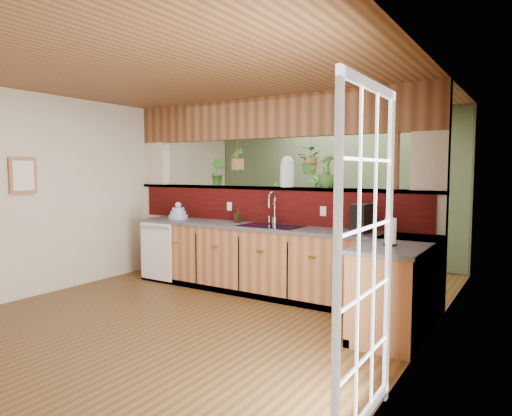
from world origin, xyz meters
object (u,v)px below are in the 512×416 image
Objects in this scene: soap_dispenser at (238,216)px; glass_jar at (287,172)px; faucet at (273,207)px; dish_stack at (178,214)px; shelving_console at (298,232)px; paper_towel at (390,232)px; coffee_maker at (362,219)px.

soap_dispenser is 0.91m from glass_jar.
faucet reaches higher than dish_stack.
glass_jar is (1.62, 0.36, 0.62)m from dish_stack.
shelving_console is at bearing 108.43° from faucet.
paper_towel reaches higher than dish_stack.
glass_jar reaches higher than faucet.
glass_jar reaches higher than shelving_console.
soap_dispenser is at bearing -81.41° from shelving_console.
shelving_console is (-0.71, 2.12, -0.64)m from faucet.
soap_dispenser is at bearing 5.82° from dish_stack.
dish_stack is 0.85× the size of coffee_maker.
soap_dispenser is 0.12× the size of shelving_console.
faucet is 1.57× the size of paper_towel.
coffee_maker is 3.05m from shelving_console.
glass_jar is (-1.69, 1.07, 0.57)m from paper_towel.
soap_dispenser is 1.80m from coffee_maker.
coffee_maker is at bearing -45.12° from shelving_console.
coffee_maker is 1.34m from glass_jar.
faucet reaches higher than coffee_maker.
faucet is at bearing -67.64° from shelving_console.
dish_stack is 1.02× the size of paper_towel.
coffee_maker reaches higher than dish_stack.
glass_jar is 2.34m from shelving_console.
shelving_console is at bearing 130.05° from paper_towel.
paper_towel is at bearing -46.02° from shelving_console.
faucet is at bearing 154.56° from paper_towel.
shelving_console is at bearing 70.03° from dish_stack.
shelving_console is (-2.49, 2.97, -0.53)m from paper_towel.
glass_jar is at bearing 147.77° from paper_towel.
dish_stack is 1.51× the size of soap_dispenser.
dish_stack is at bearing 167.90° from paper_towel.
faucet is 1.31× the size of coffee_maker.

